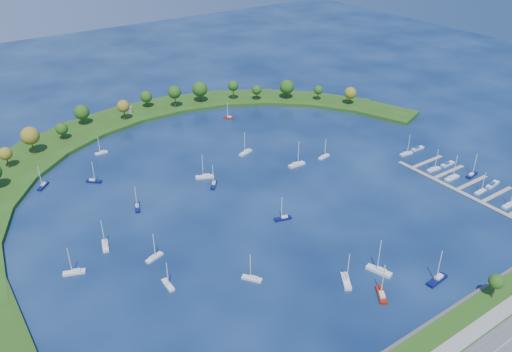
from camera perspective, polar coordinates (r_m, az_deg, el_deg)
ground at (r=239.85m, az=-0.29°, el=-1.65°), size 700.00×700.00×0.00m
breakwater at (r=259.75m, az=-14.97°, el=0.11°), size 286.74×247.64×2.00m
breakwater_trees at (r=300.07m, az=-12.04°, el=6.57°), size 243.38×93.02×15.23m
harbor_tower at (r=327.97m, az=-13.81°, el=7.14°), size 2.60×2.60×4.35m
dock_system at (r=260.23m, az=23.48°, el=-1.57°), size 24.28×82.00×1.60m
moored_boat_0 at (r=285.57m, az=-16.83°, el=2.56°), size 6.67×2.08×9.72m
moored_boat_1 at (r=261.81m, az=4.53°, el=1.33°), size 9.28×2.86×13.54m
moored_boat_2 at (r=211.97m, az=-16.42°, el=-7.38°), size 4.46×8.41×11.91m
moored_boat_3 at (r=271.41m, az=7.56°, el=2.20°), size 7.50×3.23×10.68m
moored_boat_4 at (r=273.40m, az=-1.16°, el=2.69°), size 8.90×4.89×12.61m
moored_boat_5 at (r=202.30m, az=-19.55°, el=-9.97°), size 8.22×4.91×11.69m
moored_boat_6 at (r=190.03m, az=9.99°, el=-11.34°), size 7.09×8.93×13.27m
moored_boat_7 at (r=258.47m, az=-17.60°, el=-0.48°), size 6.91×6.69×11.06m
moored_boat_8 at (r=188.50m, az=-9.77°, el=-11.74°), size 2.28×7.38×10.76m
moored_boat_9 at (r=244.12m, az=-4.73°, el=-0.91°), size 6.64×7.55×11.60m
moored_boat_10 at (r=187.00m, az=13.76°, el=-12.63°), size 7.12×8.64×12.98m
moored_boat_11 at (r=188.38m, az=-0.45°, el=-11.24°), size 5.99×7.30×10.96m
moored_boat_12 at (r=251.22m, az=-5.70°, el=-0.02°), size 9.02×5.93×12.93m
moored_boat_13 at (r=198.68m, az=19.50°, el=-10.75°), size 9.77×3.52×14.07m
moored_boat_14 at (r=219.51m, az=3.00°, el=-4.65°), size 7.89×4.18×11.17m
moored_boat_15 at (r=196.74m, az=13.54°, el=-10.14°), size 5.54×9.96×14.12m
moored_boat_17 at (r=317.46m, az=-3.07°, el=6.56°), size 5.43×6.43×9.75m
moored_boat_18 at (r=232.40m, az=-13.06°, el=-3.35°), size 4.71×7.88×11.20m
moored_boat_19 at (r=262.50m, az=-22.60°, el=-0.97°), size 6.86×7.14×11.38m
moored_boat_20 at (r=201.50m, az=-11.26°, el=-8.80°), size 7.80×4.19×11.05m
docked_boat_2 at (r=254.20m, az=26.31°, el=-2.86°), size 7.95×2.53×11.55m
docked_boat_4 at (r=259.80m, az=23.69°, el=-1.54°), size 7.11×2.18×10.37m
docked_boat_5 at (r=268.32m, az=24.81°, el=-0.85°), size 9.21×3.59×1.83m
docked_boat_6 at (r=266.62m, az=20.95°, el=-0.14°), size 8.60×2.47×12.61m
docked_boat_7 at (r=273.03m, az=22.87°, el=0.16°), size 8.34×3.44×11.90m
docked_boat_8 at (r=271.81m, az=19.15°, el=0.77°), size 7.96×2.97×11.44m
docked_boat_9 at (r=279.58m, az=20.52°, el=1.27°), size 8.39×2.41×1.71m
docked_boat_10 at (r=283.72m, az=16.37°, el=2.46°), size 7.74×3.07×11.06m
docked_boat_11 at (r=291.45m, az=17.53°, el=2.95°), size 7.97×2.41×1.62m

